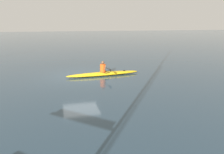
% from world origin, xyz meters
% --- Properties ---
extents(ground_plane, '(160.00, 160.00, 0.00)m').
position_xyz_m(ground_plane, '(0.00, 0.00, 0.00)').
color(ground_plane, '#283D4C').
extents(kayak, '(5.21, 1.15, 0.25)m').
position_xyz_m(kayak, '(-1.60, 0.33, 0.13)').
color(kayak, '#EAB214').
rests_on(kayak, ground).
extents(kayaker, '(0.52, 2.42, 0.77)m').
position_xyz_m(kayaker, '(-1.58, 0.33, 0.57)').
color(kayaker, '#E04C14').
rests_on(kayaker, kayak).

